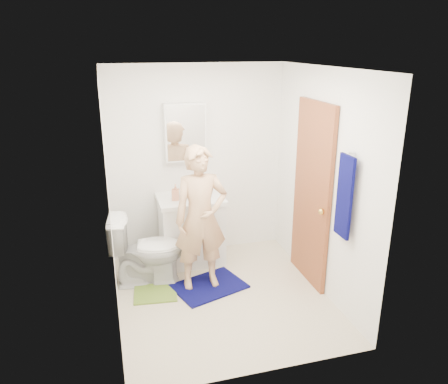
{
  "coord_description": "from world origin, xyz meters",
  "views": [
    {
      "loc": [
        -1.09,
        -3.98,
        2.61
      ],
      "look_at": [
        0.09,
        0.25,
        1.11
      ],
      "focal_mm": 35.0,
      "sensor_mm": 36.0,
      "label": 1
    }
  ],
  "objects_px": {
    "towel": "(345,197)",
    "man": "(201,219)",
    "toothbrush_cup": "(205,189)",
    "vanity_cabinet": "(191,231)",
    "soap_dispenser": "(176,192)",
    "toilet": "(147,250)",
    "medicine_cabinet": "(185,132)"
  },
  "relations": [
    {
      "from": "toothbrush_cup",
      "to": "man",
      "type": "distance_m",
      "value": 0.77
    },
    {
      "from": "medicine_cabinet",
      "to": "toothbrush_cup",
      "type": "relative_size",
      "value": 5.76
    },
    {
      "from": "toothbrush_cup",
      "to": "man",
      "type": "height_order",
      "value": "man"
    },
    {
      "from": "medicine_cabinet",
      "to": "toilet",
      "type": "height_order",
      "value": "medicine_cabinet"
    },
    {
      "from": "soap_dispenser",
      "to": "toothbrush_cup",
      "type": "relative_size",
      "value": 1.58
    },
    {
      "from": "towel",
      "to": "man",
      "type": "relative_size",
      "value": 0.5
    },
    {
      "from": "towel",
      "to": "man",
      "type": "bearing_deg",
      "value": 144.36
    },
    {
      "from": "toilet",
      "to": "toothbrush_cup",
      "type": "relative_size",
      "value": 6.76
    },
    {
      "from": "towel",
      "to": "man",
      "type": "xyz_separation_m",
      "value": [
        -1.19,
        0.86,
        -0.43
      ]
    },
    {
      "from": "medicine_cabinet",
      "to": "soap_dispenser",
      "type": "distance_m",
      "value": 0.73
    },
    {
      "from": "towel",
      "to": "soap_dispenser",
      "type": "relative_size",
      "value": 4.15
    },
    {
      "from": "towel",
      "to": "toilet",
      "type": "xyz_separation_m",
      "value": [
        -1.77,
        1.1,
        -0.84
      ]
    },
    {
      "from": "vanity_cabinet",
      "to": "medicine_cabinet",
      "type": "bearing_deg",
      "value": 90.0
    },
    {
      "from": "toothbrush_cup",
      "to": "medicine_cabinet",
      "type": "bearing_deg",
      "value": 150.39
    },
    {
      "from": "towel",
      "to": "soap_dispenser",
      "type": "distance_m",
      "value": 2.01
    },
    {
      "from": "medicine_cabinet",
      "to": "toilet",
      "type": "distance_m",
      "value": 1.46
    },
    {
      "from": "medicine_cabinet",
      "to": "toothbrush_cup",
      "type": "distance_m",
      "value": 0.74
    },
    {
      "from": "toilet",
      "to": "soap_dispenser",
      "type": "relative_size",
      "value": 4.26
    },
    {
      "from": "vanity_cabinet",
      "to": "towel",
      "type": "bearing_deg",
      "value": -51.53
    },
    {
      "from": "vanity_cabinet",
      "to": "man",
      "type": "xyz_separation_m",
      "value": [
        -0.01,
        -0.63,
        0.42
      ]
    },
    {
      "from": "man",
      "to": "toothbrush_cup",
      "type": "bearing_deg",
      "value": 72.53
    },
    {
      "from": "toothbrush_cup",
      "to": "vanity_cabinet",
      "type": "bearing_deg",
      "value": -151.53
    },
    {
      "from": "toilet",
      "to": "toothbrush_cup",
      "type": "height_order",
      "value": "toothbrush_cup"
    },
    {
      "from": "toothbrush_cup",
      "to": "man",
      "type": "relative_size",
      "value": 0.08
    },
    {
      "from": "vanity_cabinet",
      "to": "soap_dispenser",
      "type": "bearing_deg",
      "value": -165.51
    },
    {
      "from": "towel",
      "to": "vanity_cabinet",
      "type": "bearing_deg",
      "value": 128.47
    },
    {
      "from": "medicine_cabinet",
      "to": "man",
      "type": "xyz_separation_m",
      "value": [
        -0.01,
        -0.85,
        -0.78
      ]
    },
    {
      "from": "man",
      "to": "toilet",
      "type": "bearing_deg",
      "value": 155.62
    },
    {
      "from": "toothbrush_cup",
      "to": "soap_dispenser",
      "type": "bearing_deg",
      "value": -157.88
    },
    {
      "from": "soap_dispenser",
      "to": "toothbrush_cup",
      "type": "bearing_deg",
      "value": 22.12
    },
    {
      "from": "medicine_cabinet",
      "to": "man",
      "type": "height_order",
      "value": "medicine_cabinet"
    },
    {
      "from": "vanity_cabinet",
      "to": "toothbrush_cup",
      "type": "xyz_separation_m",
      "value": [
        0.2,
        0.11,
        0.5
      ]
    }
  ]
}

